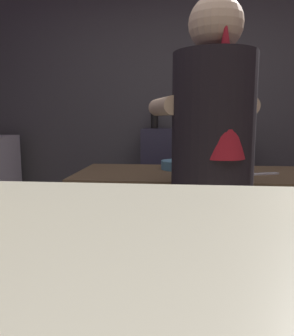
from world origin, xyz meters
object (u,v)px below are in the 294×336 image
(bottle_olive_oil, at_px, (218,118))
(mixing_bowl, at_px, (177,165))
(chefs_knife, at_px, (258,174))
(bottle_soy, at_px, (155,119))
(bartender, at_px, (212,172))

(bottle_olive_oil, bearing_deg, mixing_bowl, -106.27)
(chefs_knife, height_order, bottle_olive_oil, bottle_olive_oil)
(mixing_bowl, relative_size, bottle_soy, 0.80)
(chefs_knife, height_order, bottle_soy, bottle_soy)
(bottle_soy, bearing_deg, bottle_olive_oil, -2.66)
(bartender, distance_m, bottle_olive_oil, 1.85)
(bartender, height_order, chefs_knife, bartender)
(mixing_bowl, bearing_deg, bartender, -74.78)
(bartender, distance_m, bottle_soy, 1.91)
(bartender, bearing_deg, chefs_knife, -50.78)
(mixing_bowl, distance_m, chefs_knife, 0.46)
(mixing_bowl, height_order, bottle_olive_oil, bottle_olive_oil)
(bartender, bearing_deg, bottle_olive_oil, -23.17)
(bottle_olive_oil, bearing_deg, bottle_soy, 177.34)
(bottle_olive_oil, xyz_separation_m, bottle_soy, (-0.60, 0.03, -0.01))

